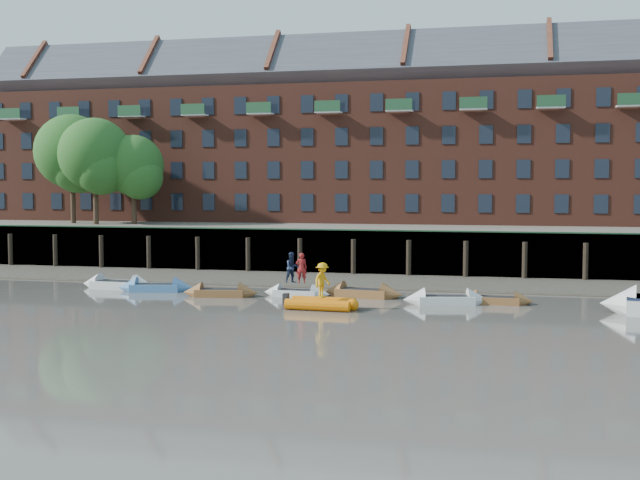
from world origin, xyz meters
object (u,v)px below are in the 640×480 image
(rowboat_0, at_px, (118,285))
(rib_tender, at_px, (323,304))
(rowboat_1, at_px, (156,287))
(person_rib_crew, at_px, (322,280))
(person_rower_a, at_px, (301,268))
(rowboat_4, at_px, (363,293))
(rowboat_6, at_px, (495,300))
(rowboat_2, at_px, (220,293))
(rowboat_3, at_px, (296,293))
(person_rower_b, at_px, (292,268))
(rowboat_5, at_px, (446,300))

(rowboat_0, bearing_deg, rib_tender, -15.20)
(rowboat_1, xyz_separation_m, person_rib_crew, (11.56, -4.60, 1.30))
(person_rower_a, relative_size, person_rib_crew, 0.97)
(rowboat_1, xyz_separation_m, rowboat_4, (12.81, 0.42, 0.01))
(rowboat_6, height_order, person_rib_crew, person_rib_crew)
(rowboat_4, xyz_separation_m, person_rower_a, (-3.51, -0.64, 1.43))
(rowboat_4, distance_m, person_rower_a, 3.85)
(rowboat_2, bearing_deg, rowboat_1, 156.34)
(rowboat_0, bearing_deg, rowboat_1, -7.07)
(rowboat_0, xyz_separation_m, rowboat_3, (11.85, -0.83, -0.05))
(person_rower_b, bearing_deg, rowboat_2, 157.00)
(rowboat_0, distance_m, rowboat_5, 20.68)
(rowboat_4, relative_size, rowboat_5, 1.01)
(rowboat_6, bearing_deg, rowboat_4, 174.70)
(rowboat_5, xyz_separation_m, person_rower_a, (-8.44, 1.07, 1.44))
(rowboat_3, relative_size, rowboat_6, 1.00)
(rowboat_0, bearing_deg, person_rower_a, 0.46)
(rowboat_3, height_order, person_rower_b, person_rower_b)
(rowboat_0, xyz_separation_m, rowboat_1, (2.85, -0.57, -0.02))
(rib_tender, relative_size, person_rib_crew, 2.08)
(rowboat_2, bearing_deg, person_rib_crew, -34.42)
(rib_tender, height_order, person_rib_crew, person_rib_crew)
(rowboat_0, relative_size, rowboat_6, 1.24)
(rowboat_4, xyz_separation_m, rib_tender, (-1.21, -4.94, 0.04))
(rowboat_0, height_order, person_rower_b, person_rower_b)
(rib_tender, bearing_deg, rowboat_5, 30.95)
(rowboat_0, distance_m, rowboat_6, 23.25)
(rowboat_4, relative_size, person_rower_b, 2.72)
(rowboat_1, height_order, rowboat_2, rowboat_1)
(rowboat_5, distance_m, person_rib_crew, 7.13)
(rib_tender, xyz_separation_m, person_rower_b, (-2.88, 4.36, 1.40))
(rib_tender, bearing_deg, rowboat_3, 124.62)
(rowboat_3, height_order, person_rower_a, person_rower_a)
(rowboat_2, bearing_deg, rowboat_4, 3.05)
(rowboat_1, height_order, person_rower_a, person_rower_a)
(rowboat_5, bearing_deg, rowboat_0, 162.89)
(rowboat_0, bearing_deg, rowboat_2, -9.45)
(rowboat_1, xyz_separation_m, rowboat_6, (20.38, -0.55, -0.03))
(rowboat_4, xyz_separation_m, person_rib_crew, (-1.25, -5.02, 1.29))
(rowboat_2, distance_m, rowboat_3, 4.45)
(person_rower_b, distance_m, person_rib_crew, 5.27)
(rib_tender, bearing_deg, person_rower_b, 126.62)
(person_rower_b, height_order, person_rib_crew, person_rower_b)
(rowboat_3, xyz_separation_m, person_rower_b, (-0.28, 0.10, 1.48))
(rowboat_3, bearing_deg, rowboat_0, 179.94)
(rowboat_0, bearing_deg, rowboat_4, 3.65)
(rowboat_2, xyz_separation_m, rowboat_5, (13.08, -0.03, 0.01))
(rowboat_5, height_order, rib_tender, rowboat_5)
(rowboat_0, xyz_separation_m, rowboat_5, (20.59, -1.86, -0.01))
(rowboat_1, relative_size, rib_tender, 1.25)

